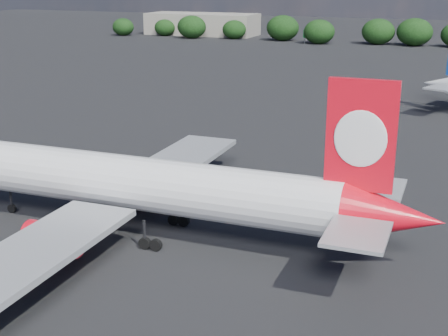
% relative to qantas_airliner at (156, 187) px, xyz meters
% --- Properties ---
extents(ground, '(500.00, 500.00, 0.00)m').
position_rel_qantas_airliner_xyz_m(ground, '(-8.50, 45.37, -4.60)').
color(ground, black).
rests_on(ground, ground).
extents(qantas_airliner, '(46.18, 43.82, 15.12)m').
position_rel_qantas_airliner_xyz_m(qantas_airliner, '(0.00, 0.00, 0.00)').
color(qantas_airliner, white).
rests_on(qantas_airliner, ground).
extents(terminal_building, '(42.00, 16.00, 8.00)m').
position_rel_qantas_airliner_xyz_m(terminal_building, '(-73.50, 177.37, -0.60)').
color(terminal_building, gray).
rests_on(terminal_building, ground).
extents(highway_sign, '(6.00, 0.30, 4.50)m').
position_rel_qantas_airliner_xyz_m(highway_sign, '(-26.50, 161.37, -1.48)').
color(highway_sign, '#146724').
rests_on(highway_sign, ground).
extents(billboard_yellow, '(5.00, 0.30, 5.50)m').
position_rel_qantas_airliner_xyz_m(billboard_yellow, '(3.50, 167.37, -0.74)').
color(billboard_yellow, yellow).
rests_on(billboard_yellow, ground).
extents(horizon_treeline, '(204.66, 15.19, 9.34)m').
position_rel_qantas_airliner_xyz_m(horizon_treeline, '(7.09, 165.29, -0.54)').
color(horizon_treeline, black).
rests_on(horizon_treeline, ground).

